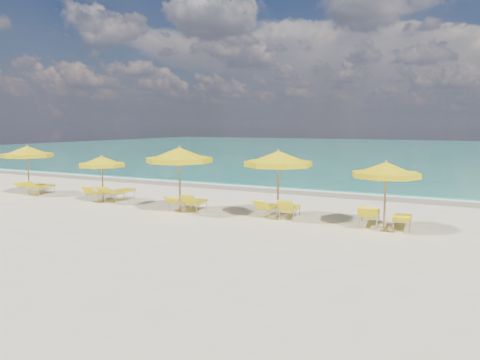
% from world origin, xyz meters
% --- Properties ---
extents(ground_plane, '(120.00, 120.00, 0.00)m').
position_xyz_m(ground_plane, '(0.00, 0.00, 0.00)').
color(ground_plane, beige).
extents(ocean, '(120.00, 80.00, 0.30)m').
position_xyz_m(ocean, '(0.00, 48.00, 0.00)').
color(ocean, '#147561').
rests_on(ocean, ground).
extents(wet_sand_band, '(120.00, 2.60, 0.01)m').
position_xyz_m(wet_sand_band, '(0.00, 7.40, 0.00)').
color(wet_sand_band, tan).
rests_on(wet_sand_band, ground).
extents(foam_line, '(120.00, 1.20, 0.03)m').
position_xyz_m(foam_line, '(0.00, 8.20, 0.00)').
color(foam_line, white).
rests_on(foam_line, ground).
extents(whitecap_near, '(14.00, 0.36, 0.05)m').
position_xyz_m(whitecap_near, '(-6.00, 17.00, 0.00)').
color(whitecap_near, white).
rests_on(whitecap_near, ground).
extents(whitecap_far, '(18.00, 0.30, 0.05)m').
position_xyz_m(whitecap_far, '(8.00, 24.00, 0.00)').
color(whitecap_far, white).
rests_on(whitecap_far, ground).
extents(umbrella_0, '(2.59, 2.59, 2.45)m').
position_xyz_m(umbrella_0, '(-11.18, 0.35, 2.09)').
color(umbrella_0, '#9C784E').
rests_on(umbrella_0, ground).
extents(umbrella_1, '(2.66, 2.66, 2.10)m').
position_xyz_m(umbrella_1, '(-6.30, 0.31, 1.79)').
color(umbrella_1, '#9C784E').
rests_on(umbrella_1, ground).
extents(umbrella_2, '(3.19, 3.19, 2.63)m').
position_xyz_m(umbrella_2, '(-1.80, -0.19, 2.24)').
color(umbrella_2, '#9C784E').
rests_on(umbrella_2, ground).
extents(umbrella_3, '(3.09, 3.09, 2.56)m').
position_xyz_m(umbrella_3, '(2.07, 0.53, 2.18)').
color(umbrella_3, '#9C784E').
rests_on(umbrella_3, ground).
extents(umbrella_4, '(2.39, 2.39, 2.29)m').
position_xyz_m(umbrella_4, '(5.92, 0.52, 1.95)').
color(umbrella_4, '#9C784E').
rests_on(umbrella_4, ground).
extents(lounger_0_left, '(0.83, 1.79, 0.67)m').
position_xyz_m(lounger_0_left, '(-11.62, 0.84, 0.20)').
color(lounger_0_left, '#A5A8AD').
rests_on(lounger_0_left, ground).
extents(lounger_0_right, '(0.90, 1.85, 0.79)m').
position_xyz_m(lounger_0_right, '(-10.66, 0.64, 0.22)').
color(lounger_0_right, '#A5A8AD').
rests_on(lounger_0_right, ground).
extents(lounger_1_left, '(0.85, 1.73, 0.79)m').
position_xyz_m(lounger_1_left, '(-6.78, 0.56, 0.21)').
color(lounger_1_left, '#A5A8AD').
rests_on(lounger_1_left, ground).
extents(lounger_1_right, '(0.76, 2.10, 0.81)m').
position_xyz_m(lounger_1_right, '(-5.87, 0.90, 0.25)').
color(lounger_1_right, '#A5A8AD').
rests_on(lounger_1_right, ground).
extents(lounger_2_left, '(0.74, 1.70, 0.66)m').
position_xyz_m(lounger_2_left, '(-2.19, 0.39, 0.20)').
color(lounger_2_left, '#A5A8AD').
rests_on(lounger_2_left, ground).
extents(lounger_2_right, '(0.82, 1.68, 0.80)m').
position_xyz_m(lounger_2_right, '(-1.40, 0.32, 0.21)').
color(lounger_2_right, '#A5A8AD').
rests_on(lounger_2_right, ground).
extents(lounger_3_left, '(0.57, 1.58, 0.74)m').
position_xyz_m(lounger_3_left, '(1.61, 0.75, 0.20)').
color(lounger_3_left, '#A5A8AD').
rests_on(lounger_3_left, ground).
extents(lounger_3_right, '(0.81, 1.71, 0.82)m').
position_xyz_m(lounger_3_right, '(2.48, 0.71, 0.21)').
color(lounger_3_right, '#A5A8AD').
rests_on(lounger_3_right, ground).
extents(lounger_4_left, '(0.90, 2.04, 0.86)m').
position_xyz_m(lounger_4_left, '(5.37, 0.76, 0.24)').
color(lounger_4_left, '#A5A8AD').
rests_on(lounger_4_left, ground).
extents(lounger_4_right, '(0.70, 1.80, 0.65)m').
position_xyz_m(lounger_4_right, '(6.47, 0.74, 0.21)').
color(lounger_4_right, '#A5A8AD').
rests_on(lounger_4_right, ground).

